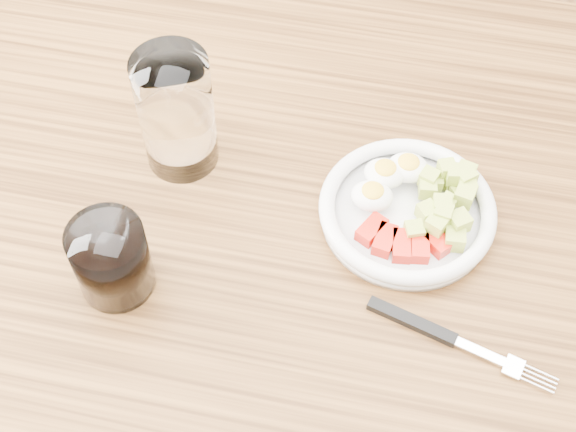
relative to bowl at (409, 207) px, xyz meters
The scene contains 5 objects.
dining_table 0.17m from the bowl, 153.19° to the right, with size 1.50×0.90×0.77m.
bowl is the anchor object (origin of this frame).
fork 0.14m from the bowl, 71.20° to the right, with size 0.19×0.07×0.01m.
water_glass 0.27m from the bowl, behind, with size 0.08×0.08×0.15m, color white.
coffee_glass 0.32m from the bowl, 152.85° to the right, with size 0.08×0.08×0.09m.
Camera 1 is at (0.09, -0.46, 1.48)m, focal length 50.00 mm.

